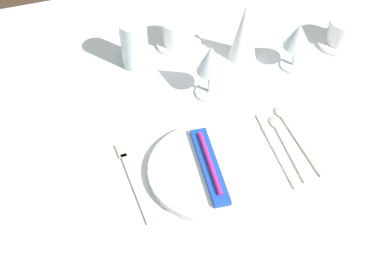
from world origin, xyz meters
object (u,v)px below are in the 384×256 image
coffee_cup_left (344,31)px  coffee_cup_right (179,32)px  wine_glass_far (298,38)px  napkin_folded (244,32)px  wine_glass_left (211,62)px  drink_tumbler (134,44)px  toothbrush_package (210,165)px  spoon_dessert (293,131)px  dinner_knife (278,151)px  dinner_plate (210,170)px  fork_outer (132,178)px  spoon_soup (284,139)px

coffee_cup_left → coffee_cup_right: same height
coffee_cup_right → wine_glass_far: size_ratio=0.83×
napkin_folded → coffee_cup_left: bearing=-6.7°
wine_glass_left → drink_tumbler: 0.23m
coffee_cup_left → drink_tumbler: drink_tumbler is taller
toothbrush_package → spoon_dessert: 0.23m
wine_glass_far → dinner_knife: bearing=-122.1°
dinner_plate → fork_outer: size_ratio=1.18×
dinner_plate → fork_outer: bearing=167.4°
coffee_cup_right → napkin_folded: size_ratio=0.67×
napkin_folded → wine_glass_far: bearing=-34.5°
wine_glass_far → spoon_soup: bearing=-120.2°
spoon_dessert → dinner_knife: bearing=-142.7°
fork_outer → coffee_cup_right: bearing=60.3°
spoon_dessert → wine_glass_left: (-0.14, 0.18, 0.10)m
dinner_plate → dinner_knife: dinner_plate is taller
dinner_knife → spoon_dessert: 0.07m
drink_tumbler → coffee_cup_right: bearing=17.7°
spoon_dessert → coffee_cup_right: 0.43m
napkin_folded → drink_tumbler: bearing=167.6°
spoon_soup → drink_tumbler: bearing=124.5°
toothbrush_package → fork_outer: 0.17m
coffee_cup_right → wine_glass_far: wine_glass_far is taller
wine_glass_far → napkin_folded: napkin_folded is taller
spoon_soup → spoon_dessert: size_ratio=0.90×
toothbrush_package → dinner_knife: size_ratio=0.93×
fork_outer → napkin_folded: size_ratio=1.39×
fork_outer → wine_glass_left: bearing=39.1°
fork_outer → napkin_folded: bearing=39.2°
toothbrush_package → coffee_cup_right: 0.45m
dinner_plate → drink_tumbler: bearing=98.5°
coffee_cup_right → napkin_folded: bearing=-35.6°
spoon_soup → drink_tumbler: 0.45m
toothbrush_package → spoon_soup: size_ratio=1.04×
coffee_cup_right → spoon_dessert: bearing=-68.9°
spoon_soup → coffee_cup_right: 0.43m
spoon_dessert → napkin_folded: napkin_folded is taller
dinner_knife → wine_glass_left: size_ratio=1.57×
spoon_dessert → wine_glass_far: (0.10, 0.21, 0.09)m
dinner_knife → napkin_folded: (0.05, 0.34, 0.08)m
fork_outer → spoon_soup: size_ratio=1.10×
toothbrush_package → spoon_dessert: (0.22, 0.05, -0.02)m
toothbrush_package → wine_glass_left: 0.26m
dinner_knife → spoon_soup: (0.03, 0.03, -0.00)m
spoon_dessert → coffee_cup_right: (-0.15, 0.40, 0.04)m
wine_glass_far → wine_glass_left: bearing=-173.1°
spoon_dessert → toothbrush_package: bearing=-166.9°
dinner_plate → spoon_dessert: 0.23m
dinner_plate → dinner_knife: size_ratio=1.17×
toothbrush_package → fork_outer: (-0.16, 0.04, -0.02)m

